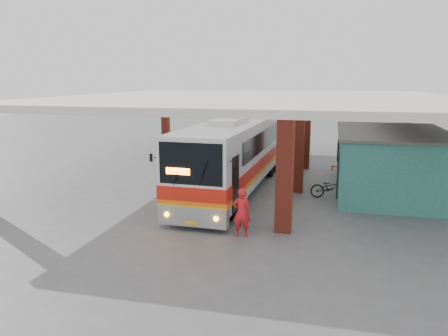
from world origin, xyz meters
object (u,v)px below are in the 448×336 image
object	(u,v)px
coach_bus	(234,154)
motorcycle	(331,188)
pedestrian	(242,212)
red_chair	(337,164)

from	to	relation	value
coach_bus	motorcycle	world-z (taller)	coach_bus
pedestrian	red_chair	distance (m)	13.31
motorcycle	red_chair	world-z (taller)	motorcycle
red_chair	coach_bus	bearing A→B (deg)	-134.06
pedestrian	red_chair	size ratio (longest dim) A/B	2.19
coach_bus	motorcycle	xyz separation A→B (m)	(4.79, -0.27, -1.36)
motorcycle	red_chair	distance (m)	6.81
pedestrian	red_chair	world-z (taller)	pedestrian
coach_bus	motorcycle	distance (m)	4.98
coach_bus	motorcycle	size ratio (longest dim) A/B	6.67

